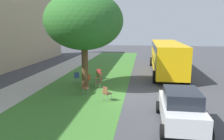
{
  "coord_description": "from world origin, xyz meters",
  "views": [
    {
      "loc": [
        -13.53,
        -0.87,
        4.28
      ],
      "look_at": [
        1.98,
        1.33,
        1.26
      ],
      "focal_mm": 35.7,
      "sensor_mm": 36.0,
      "label": 1
    }
  ],
  "objects_px": {
    "chair_1": "(107,92)",
    "chair_2": "(97,77)",
    "chair_0": "(99,73)",
    "chair_6": "(87,79)",
    "chair_3": "(77,77)",
    "chair_5": "(100,81)",
    "parked_car": "(181,108)",
    "chair_4": "(84,87)",
    "school_bus": "(167,55)",
    "street_tree": "(84,21)"
  },
  "relations": [
    {
      "from": "chair_1",
      "to": "chair_2",
      "type": "relative_size",
      "value": 1.0
    },
    {
      "from": "chair_0",
      "to": "chair_2",
      "type": "distance_m",
      "value": 1.55
    },
    {
      "from": "chair_1",
      "to": "chair_6",
      "type": "distance_m",
      "value": 3.8
    },
    {
      "from": "chair_2",
      "to": "chair_3",
      "type": "relative_size",
      "value": 1.0
    },
    {
      "from": "chair_1",
      "to": "chair_5",
      "type": "height_order",
      "value": "same"
    },
    {
      "from": "chair_0",
      "to": "chair_5",
      "type": "relative_size",
      "value": 1.0
    },
    {
      "from": "parked_car",
      "to": "chair_0",
      "type": "bearing_deg",
      "value": 32.5
    },
    {
      "from": "chair_0",
      "to": "chair_1",
      "type": "height_order",
      "value": "same"
    },
    {
      "from": "parked_car",
      "to": "chair_6",
      "type": "bearing_deg",
      "value": 43.49
    },
    {
      "from": "chair_1",
      "to": "chair_2",
      "type": "height_order",
      "value": "same"
    },
    {
      "from": "chair_2",
      "to": "chair_0",
      "type": "bearing_deg",
      "value": 4.07
    },
    {
      "from": "chair_4",
      "to": "parked_car",
      "type": "distance_m",
      "value": 6.7
    },
    {
      "from": "chair_5",
      "to": "school_bus",
      "type": "xyz_separation_m",
      "value": [
        6.02,
        -5.23,
        1.24
      ]
    },
    {
      "from": "chair_3",
      "to": "chair_4",
      "type": "relative_size",
      "value": 1.0
    },
    {
      "from": "parked_car",
      "to": "school_bus",
      "type": "xyz_separation_m",
      "value": [
        11.68,
        -0.49,
        0.92
      ]
    },
    {
      "from": "chair_3",
      "to": "chair_4",
      "type": "distance_m",
      "value": 3.04
    },
    {
      "from": "street_tree",
      "to": "parked_car",
      "type": "bearing_deg",
      "value": -132.52
    },
    {
      "from": "chair_3",
      "to": "chair_6",
      "type": "relative_size",
      "value": 1.0
    },
    {
      "from": "chair_2",
      "to": "school_bus",
      "type": "relative_size",
      "value": 0.08
    },
    {
      "from": "parked_car",
      "to": "chair_4",
      "type": "bearing_deg",
      "value": 53.68
    },
    {
      "from": "chair_5",
      "to": "street_tree",
      "type": "bearing_deg",
      "value": 116.72
    },
    {
      "from": "chair_1",
      "to": "chair_5",
      "type": "xyz_separation_m",
      "value": [
        2.8,
        0.98,
        0.0
      ]
    },
    {
      "from": "chair_5",
      "to": "chair_3",
      "type": "bearing_deg",
      "value": 62.59
    },
    {
      "from": "chair_1",
      "to": "chair_2",
      "type": "bearing_deg",
      "value": 19.88
    },
    {
      "from": "chair_2",
      "to": "chair_3",
      "type": "distance_m",
      "value": 1.57
    },
    {
      "from": "chair_1",
      "to": "chair_6",
      "type": "relative_size",
      "value": 1.0
    },
    {
      "from": "chair_3",
      "to": "school_bus",
      "type": "xyz_separation_m",
      "value": [
        4.99,
        -7.23,
        1.24
      ]
    },
    {
      "from": "street_tree",
      "to": "chair_0",
      "type": "xyz_separation_m",
      "value": [
        3.09,
        -0.38,
        -4.16
      ]
    },
    {
      "from": "street_tree",
      "to": "chair_1",
      "type": "height_order",
      "value": "street_tree"
    },
    {
      "from": "chair_2",
      "to": "chair_3",
      "type": "bearing_deg",
      "value": 91.87
    },
    {
      "from": "chair_6",
      "to": "parked_car",
      "type": "height_order",
      "value": "parked_car"
    },
    {
      "from": "chair_2",
      "to": "chair_4",
      "type": "xyz_separation_m",
      "value": [
        -2.78,
        0.22,
        0.0
      ]
    },
    {
      "from": "chair_1",
      "to": "chair_3",
      "type": "relative_size",
      "value": 1.0
    },
    {
      "from": "chair_3",
      "to": "chair_6",
      "type": "bearing_deg",
      "value": -122.17
    },
    {
      "from": "parked_car",
      "to": "chair_1",
      "type": "bearing_deg",
      "value": 52.82
    },
    {
      "from": "school_bus",
      "to": "chair_3",
      "type": "bearing_deg",
      "value": 124.6
    },
    {
      "from": "chair_0",
      "to": "chair_6",
      "type": "xyz_separation_m",
      "value": [
        -2.2,
        0.49,
        0.0
      ]
    },
    {
      "from": "chair_6",
      "to": "parked_car",
      "type": "distance_m",
      "value": 8.39
    },
    {
      "from": "chair_6",
      "to": "school_bus",
      "type": "height_order",
      "value": "school_bus"
    },
    {
      "from": "chair_1",
      "to": "parked_car",
      "type": "xyz_separation_m",
      "value": [
        -2.85,
        -3.76,
        0.32
      ]
    },
    {
      "from": "chair_0",
      "to": "chair_3",
      "type": "relative_size",
      "value": 1.0
    },
    {
      "from": "chair_0",
      "to": "parked_car",
      "type": "relative_size",
      "value": 0.24
    },
    {
      "from": "chair_4",
      "to": "parked_car",
      "type": "bearing_deg",
      "value": -126.32
    },
    {
      "from": "street_tree",
      "to": "school_bus",
      "type": "relative_size",
      "value": 0.64
    },
    {
      "from": "chair_6",
      "to": "school_bus",
      "type": "distance_m",
      "value": 8.49
    },
    {
      "from": "chair_1",
      "to": "chair_4",
      "type": "distance_m",
      "value": 1.97
    },
    {
      "from": "chair_2",
      "to": "chair_6",
      "type": "xyz_separation_m",
      "value": [
        -0.66,
        0.6,
        0.0
      ]
    },
    {
      "from": "chair_2",
      "to": "chair_6",
      "type": "bearing_deg",
      "value": 137.83
    },
    {
      "from": "chair_4",
      "to": "parked_car",
      "type": "xyz_separation_m",
      "value": [
        -3.96,
        -5.39,
        0.32
      ]
    },
    {
      "from": "chair_4",
      "to": "parked_car",
      "type": "relative_size",
      "value": 0.24
    }
  ]
}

